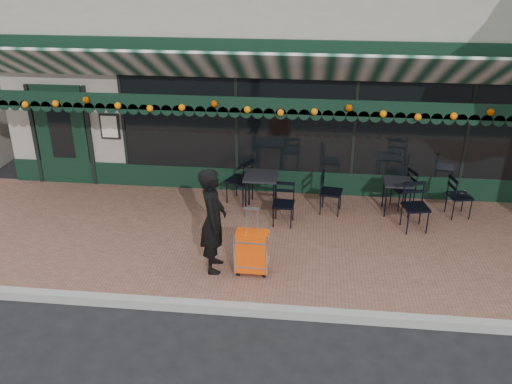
# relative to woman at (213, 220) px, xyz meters

# --- Properties ---
(ground) EXTENTS (80.00, 80.00, 0.00)m
(ground) POSITION_rel_woman_xyz_m (0.94, -0.88, -1.03)
(ground) COLOR black
(ground) RESTS_ON ground
(sidewalk) EXTENTS (18.00, 4.00, 0.15)m
(sidewalk) POSITION_rel_woman_xyz_m (0.94, 1.12, -0.96)
(sidewalk) COLOR brown
(sidewalk) RESTS_ON ground
(curb) EXTENTS (18.00, 0.16, 0.15)m
(curb) POSITION_rel_woman_xyz_m (0.94, -0.96, -0.96)
(curb) COLOR #9E9E99
(curb) RESTS_ON ground
(restaurant_building) EXTENTS (12.00, 9.60, 4.50)m
(restaurant_building) POSITION_rel_woman_xyz_m (0.94, 6.96, 1.24)
(restaurant_building) COLOR gray
(restaurant_building) RESTS_ON ground
(woman) EXTENTS (0.48, 0.68, 1.76)m
(woman) POSITION_rel_woman_xyz_m (0.00, 0.00, 0.00)
(woman) COLOR black
(woman) RESTS_ON sidewalk
(suitcase) EXTENTS (0.52, 0.30, 1.17)m
(suitcase) POSITION_rel_woman_xyz_m (0.63, -0.09, -0.49)
(suitcase) COLOR #FF4808
(suitcase) RESTS_ON sidewalk
(cafe_table_a) EXTENTS (0.54, 0.54, 0.67)m
(cafe_table_a) POSITION_rel_woman_xyz_m (3.20, 2.38, -0.28)
(cafe_table_a) COLOR black
(cafe_table_a) RESTS_ON sidewalk
(cafe_table_b) EXTENTS (0.64, 0.64, 0.79)m
(cafe_table_b) POSITION_rel_woman_xyz_m (0.55, 2.11, -0.17)
(cafe_table_b) COLOR black
(cafe_table_b) RESTS_ON sidewalk
(chair_a_left) EXTENTS (0.52, 0.52, 0.80)m
(chair_a_left) POSITION_rel_woman_xyz_m (3.36, 2.62, -0.48)
(chair_a_left) COLOR black
(chair_a_left) RESTS_ON sidewalk
(chair_a_right) EXTENTS (0.49, 0.49, 0.84)m
(chair_a_right) POSITION_rel_woman_xyz_m (4.39, 2.35, -0.46)
(chair_a_right) COLOR black
(chair_a_right) RESTS_ON sidewalk
(chair_a_front) EXTENTS (0.53, 0.53, 0.90)m
(chair_a_front) POSITION_rel_woman_xyz_m (3.45, 1.70, -0.43)
(chair_a_front) COLOR black
(chair_a_front) RESTS_ON sidewalk
(chair_b_left) EXTENTS (0.62, 0.62, 0.94)m
(chair_b_left) POSITION_rel_woman_xyz_m (0.07, 2.53, -0.41)
(chair_b_left) COLOR black
(chair_b_left) RESTS_ON sidewalk
(chair_b_right) EXTENTS (0.49, 0.49, 0.86)m
(chair_b_right) POSITION_rel_woman_xyz_m (1.92, 2.24, -0.45)
(chair_b_right) COLOR black
(chair_b_right) RESTS_ON sidewalk
(chair_b_front) EXTENTS (0.43, 0.43, 0.81)m
(chair_b_front) POSITION_rel_woman_xyz_m (1.02, 1.65, -0.48)
(chair_b_front) COLOR black
(chair_b_front) RESTS_ON sidewalk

